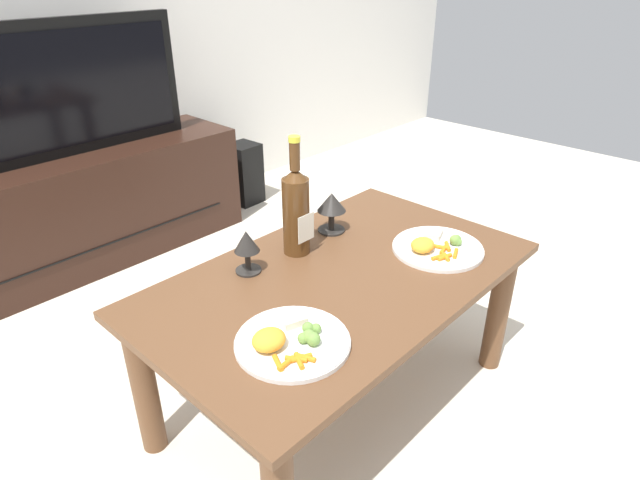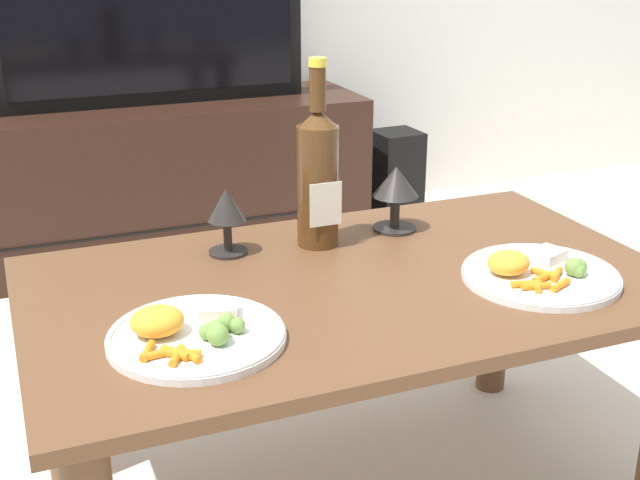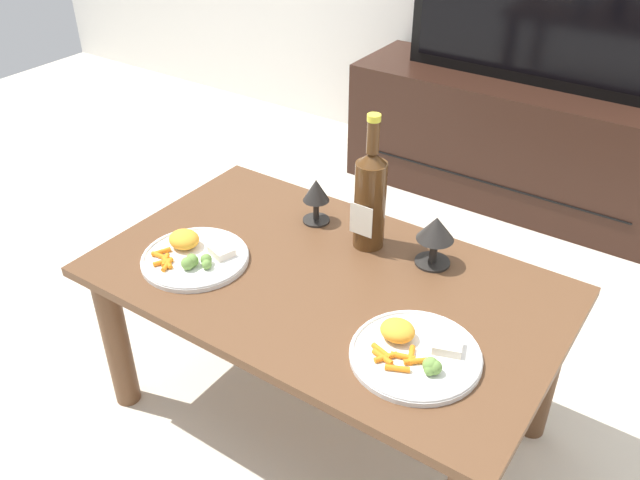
{
  "view_description": "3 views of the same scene",
  "coord_description": "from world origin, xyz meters",
  "views": [
    {
      "loc": [
        -1.0,
        -0.86,
        1.29
      ],
      "look_at": [
        -0.01,
        0.07,
        0.57
      ],
      "focal_mm": 30.17,
      "sensor_mm": 36.0,
      "label": 1
    },
    {
      "loc": [
        -0.56,
        -1.25,
        1.08
      ],
      "look_at": [
        -0.05,
        0.03,
        0.56
      ],
      "focal_mm": 46.88,
      "sensor_mm": 36.0,
      "label": 2
    },
    {
      "loc": [
        0.73,
        -1.09,
        1.46
      ],
      "look_at": [
        -0.04,
        0.04,
        0.56
      ],
      "focal_mm": 37.36,
      "sensor_mm": 36.0,
      "label": 3
    }
  ],
  "objects": [
    {
      "name": "wine_bottle",
      "position": [
        0.01,
        0.19,
        0.63
      ],
      "size": [
        0.08,
        0.08,
        0.37
      ],
      "color": "#4C2D14",
      "rests_on": "dining_table"
    },
    {
      "name": "goblet_left",
      "position": [
        -0.17,
        0.2,
        0.57
      ],
      "size": [
        0.08,
        0.08,
        0.13
      ],
      "color": "black",
      "rests_on": "dining_table"
    },
    {
      "name": "dining_table",
      "position": [
        0.0,
        0.0,
        0.39
      ],
      "size": [
        1.14,
        0.68,
        0.48
      ],
      "color": "brown",
      "rests_on": "ground_plane"
    },
    {
      "name": "ground_plane",
      "position": [
        0.0,
        0.0,
        0.0
      ],
      "size": [
        6.4,
        6.4,
        0.0
      ],
      "primitive_type": "plane",
      "color": "beige"
    },
    {
      "name": "tv_screen",
      "position": [
        -0.04,
        1.48,
        0.8
      ],
      "size": [
        1.01,
        0.05,
        0.56
      ],
      "color": "black",
      "rests_on": "tv_stand"
    },
    {
      "name": "dinner_plate_right",
      "position": [
        0.31,
        -0.13,
        0.5
      ],
      "size": [
        0.28,
        0.28,
        0.05
      ],
      "color": "white",
      "rests_on": "dining_table"
    },
    {
      "name": "goblet_right",
      "position": [
        0.19,
        0.2,
        0.58
      ],
      "size": [
        0.09,
        0.09,
        0.14
      ],
      "color": "black",
      "rests_on": "dining_table"
    },
    {
      "name": "dinner_plate_left",
      "position": [
        -0.32,
        -0.13,
        0.5
      ],
      "size": [
        0.27,
        0.27,
        0.06
      ],
      "color": "white",
      "rests_on": "dining_table"
    },
    {
      "name": "tv_stand",
      "position": [
        -0.04,
        1.49,
        0.26
      ],
      "size": [
        1.38,
        0.43,
        0.52
      ],
      "color": "black",
      "rests_on": "ground_plane"
    }
  ]
}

